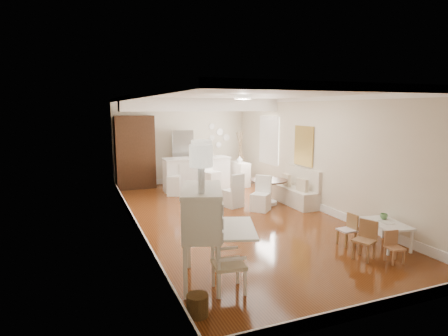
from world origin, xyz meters
TOP-DOWN VIEW (x-y plane):
  - room at (0.04, 0.32)m, footprint 9.00×9.04m
  - secretary_bureau at (-1.70, -2.85)m, footprint 1.41×1.42m
  - gustavian_armchair at (-1.45, -3.26)m, footprint 0.52×0.52m
  - wicker_basket at (-2.05, -3.71)m, footprint 0.34×0.34m
  - kids_table at (1.90, -2.74)m, footprint 0.69×0.98m
  - kids_chair_a at (1.09, -3.07)m, footprint 0.42×0.42m
  - kids_chair_b at (1.26, -2.43)m, footprint 0.30×0.30m
  - kids_chair_c at (1.46, -3.37)m, footprint 0.29×0.29m
  - banquette at (1.99, 0.50)m, footprint 0.52×1.60m
  - dining_table at (1.35, 0.77)m, footprint 1.26×1.26m
  - slip_chair_near at (0.86, 0.28)m, footprint 0.59×0.59m
  - slip_chair_far at (0.37, 0.89)m, footprint 0.53×0.54m
  - breakfast_counter at (0.10, 3.10)m, footprint 2.05×0.65m
  - bar_stool_left at (-0.73, 2.72)m, footprint 0.46×0.46m
  - bar_stool_right at (0.31, 2.36)m, footprint 0.58×0.58m
  - pantry_cabinet at (-1.60, 4.18)m, footprint 1.20×0.60m
  - fridge at (0.30, 4.15)m, footprint 0.75×0.65m
  - sideboard at (1.65, 3.27)m, footprint 0.40×0.83m
  - pencil_cup at (2.00, -2.56)m, footprint 0.15×0.15m
  - branch_vase at (1.63, 3.28)m, footprint 0.24×0.24m

SIDE VIEW (x-z plane):
  - wicker_basket at x=-2.05m, z-range 0.00..0.27m
  - kids_table at x=1.90m, z-range 0.00..0.45m
  - kids_chair_c at x=1.46m, z-range 0.00..0.53m
  - kids_chair_b at x=1.26m, z-range 0.00..0.60m
  - dining_table at x=1.35m, z-range 0.00..0.66m
  - kids_chair_a at x=1.09m, z-range 0.00..0.67m
  - sideboard at x=1.65m, z-range 0.00..0.78m
  - gustavian_armchair at x=-1.45m, z-range 0.00..0.81m
  - slip_chair_near at x=0.86m, z-range 0.00..0.87m
  - slip_chair_far at x=0.37m, z-range 0.00..0.87m
  - bar_stool_left at x=-0.73m, z-range 0.00..0.90m
  - banquette at x=1.99m, z-range 0.00..0.98m
  - pencil_cup at x=2.00m, z-range 0.45..0.56m
  - breakfast_counter at x=0.10m, z-range 0.00..1.03m
  - bar_stool_right at x=0.31m, z-range 0.00..1.11m
  - secretary_bureau at x=-1.70m, z-range 0.00..1.41m
  - branch_vase at x=1.63m, z-range 0.78..0.98m
  - fridge at x=0.30m, z-range 0.00..1.80m
  - pantry_cabinet at x=-1.60m, z-range 0.00..2.30m
  - room at x=0.04m, z-range 0.57..3.39m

